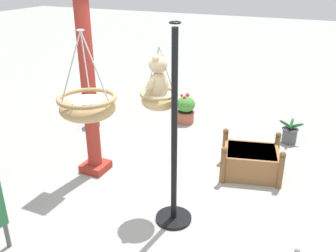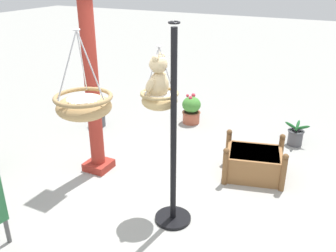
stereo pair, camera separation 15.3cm
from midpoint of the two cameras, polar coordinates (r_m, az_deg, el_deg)
ground_plane at (r=4.80m, az=-0.15°, el=-12.90°), size 40.00×40.00×0.00m
display_pole_central at (r=4.24m, az=-0.10°, el=-6.54°), size 0.44×0.44×2.37m
hanging_basket_with_teddy at (r=4.15m, az=-2.40°, el=4.16°), size 0.44×0.44×0.72m
teddy_bear at (r=4.09m, az=-2.76°, el=7.17°), size 0.36×0.32×0.52m
hanging_basket_left_high at (r=3.21m, az=-13.77°, el=2.99°), size 0.51×0.51×0.76m
greenhouse_pillar_right at (r=5.20m, az=-13.23°, el=7.14°), size 0.39×0.39×2.98m
wooden_planter_box at (r=5.56m, az=11.98°, el=-5.31°), size 0.90×1.01×0.57m
potted_plant_fern_front at (r=7.22m, az=2.16°, el=2.63°), size 0.37×0.37×0.58m
potted_plant_bushy_green at (r=6.72m, az=17.83°, el=-1.11°), size 0.41×0.43×0.42m
potted_plant_small_succulent at (r=7.11m, az=-12.52°, el=2.78°), size 0.31×0.31×0.78m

